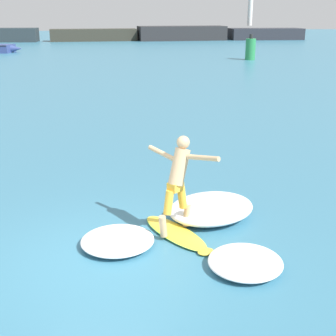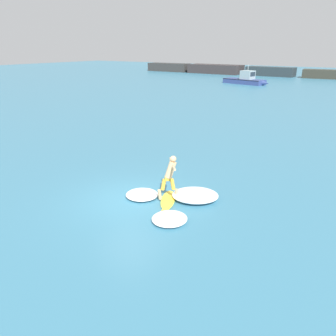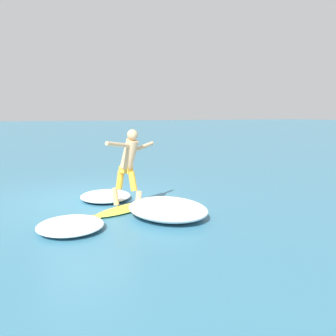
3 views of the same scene
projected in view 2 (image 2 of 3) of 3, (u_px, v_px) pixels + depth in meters
ground_plane at (129, 199)px, 13.25m from camera, size 200.00×200.00×0.00m
rock_jetty_breakwater at (301, 72)px, 65.14m from camera, size 73.71×5.11×6.11m
surfboard at (168, 200)px, 13.09m from camera, size 1.32×1.92×0.21m
surfer at (170, 174)px, 12.74m from camera, size 1.12×1.39×1.81m
fishing_boat_near_jetty at (246, 80)px, 53.68m from camera, size 8.17×3.87×3.04m
wave_foam_at_tail at (195, 195)px, 13.18m from camera, size 2.36×2.21×0.37m
wave_foam_at_nose at (170, 219)px, 11.55m from camera, size 1.64×1.67×0.21m
wave_foam_beside at (142, 195)px, 13.44m from camera, size 1.60×1.58×0.20m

